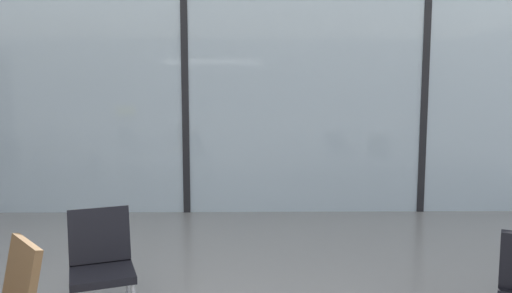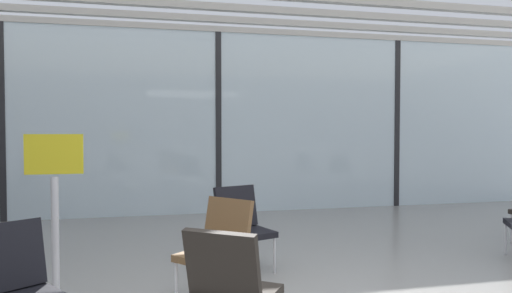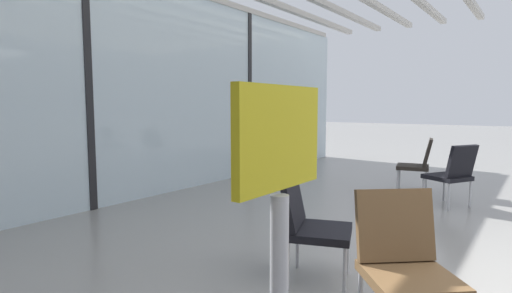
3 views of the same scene
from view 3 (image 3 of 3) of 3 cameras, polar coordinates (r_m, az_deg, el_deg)
The scene contains 8 objects.
glass_curtain_wall at distance 5.71m, azimuth -23.01°, elevation 7.58°, with size 14.00×0.08×3.21m, color silver.
window_mullion_1 at distance 5.71m, azimuth -23.01°, elevation 7.58°, with size 0.10×0.12×3.21m, color black.
window_mullion_2 at distance 8.10m, azimuth -1.16°, elevation 7.35°, with size 0.10×0.12×3.21m, color black.
parked_airplane at distance 11.47m, azimuth -30.98°, elevation 7.95°, with size 14.01×3.97×3.97m.
lounge_chair_0 at distance 3.21m, azimuth 7.49°, elevation -10.27°, with size 0.63×0.66×0.87m.
lounge_chair_3 at distance 6.07m, azimuth 26.32°, elevation -3.23°, with size 0.67×0.69×0.87m.
lounge_chair_4 at distance 2.59m, azimuth 20.30°, elevation -14.56°, with size 0.71×0.71×0.87m.
lounge_chair_5 at distance 6.94m, azimuth 22.25°, elevation -2.01°, with size 0.58×0.62×0.87m.
Camera 3 is at (-2.97, 0.33, 1.37)m, focal length 27.99 mm.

